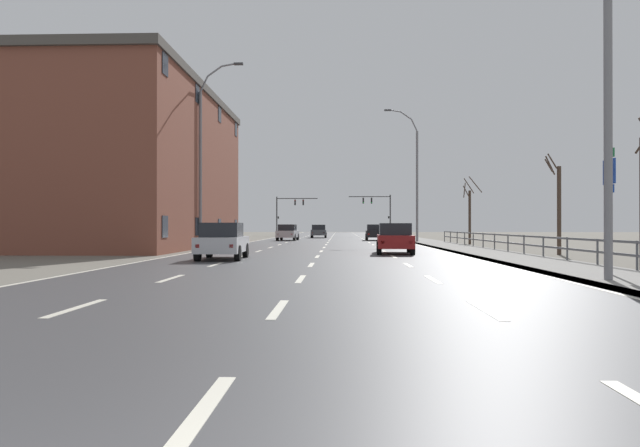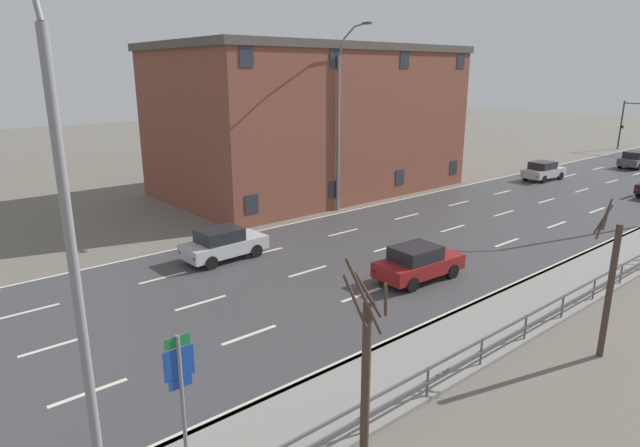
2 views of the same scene
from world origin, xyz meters
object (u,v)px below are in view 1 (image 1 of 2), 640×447
object	(u,v)px
traffic_signal_left	(288,208)
car_distant	(375,232)
street_lamp_foreground	(602,61)
car_near_right	(223,241)
highway_sign	(610,195)
street_lamp_midground	(415,178)
car_far_right	(395,238)
car_near_left	(288,232)
street_lamp_left_bank	(203,158)
traffic_signal_right	(379,207)
brick_building	(116,168)
car_mid_centre	(319,231)

from	to	relation	value
traffic_signal_left	car_distant	distance (m)	26.36
street_lamp_foreground	car_near_right	xyz separation A→B (m)	(-11.41, 9.72, -4.66)
highway_sign	street_lamp_midground	bearing A→B (deg)	91.73
street_lamp_foreground	car_far_right	size ratio (longest dim) A/B	2.66
car_near_left	car_far_right	distance (m)	26.68
street_lamp_left_bank	traffic_signal_right	xyz separation A→B (m)	(13.84, 42.58, -1.65)
street_lamp_foreground	brick_building	size ratio (longest dim) A/B	0.51
traffic_signal_right	car_near_right	world-z (taller)	traffic_signal_right
traffic_signal_right	car_near_left	distance (m)	25.15
car_near_left	brick_building	xyz separation A→B (m)	(-10.05, -16.95, 4.53)
car_near_right	car_far_right	size ratio (longest dim) A/B	1.00
car_mid_centre	car_far_right	bearing A→B (deg)	-82.65
highway_sign	traffic_signal_left	world-z (taller)	traffic_signal_left
street_lamp_midground	street_lamp_left_bank	world-z (taller)	street_lamp_left_bank
street_lamp_midground	highway_sign	distance (m)	32.59
highway_sign	car_mid_centre	xyz separation A→B (m)	(-9.89, 51.02, -1.48)
highway_sign	traffic_signal_left	xyz separation A→B (m)	(-14.76, 63.24, 1.60)
traffic_signal_left	car_far_right	world-z (taller)	traffic_signal_left
traffic_signal_left	street_lamp_midground	bearing A→B (deg)	-65.92
highway_sign	brick_building	size ratio (longest dim) A/B	0.16
highway_sign	car_near_right	world-z (taller)	highway_sign
car_near_right	car_near_left	size ratio (longest dim) A/B	1.00
car_near_left	car_distant	bearing A→B (deg)	7.25
street_lamp_foreground	street_lamp_midground	size ratio (longest dim) A/B	0.98
car_far_right	traffic_signal_left	bearing A→B (deg)	104.60
car_far_right	car_distant	distance (m)	26.16
car_far_right	street_lamp_left_bank	bearing A→B (deg)	156.82
car_near_left	street_lamp_left_bank	bearing A→B (deg)	-96.83
highway_sign	car_far_right	size ratio (longest dim) A/B	0.85
traffic_signal_right	car_near_right	size ratio (longest dim) A/B	1.38
street_lamp_foreground	car_far_right	distance (m)	15.99
car_far_right	car_distant	size ratio (longest dim) A/B	1.01
traffic_signal_right	traffic_signal_left	size ratio (longest dim) A/B	0.99
car_mid_centre	car_far_right	size ratio (longest dim) A/B	0.98
car_distant	traffic_signal_left	bearing A→B (deg)	115.92
car_near_right	car_far_right	distance (m)	9.33
street_lamp_left_bank	street_lamp_midground	bearing A→B (deg)	42.52
car_far_right	street_lamp_midground	bearing A→B (deg)	82.52
highway_sign	traffic_signal_left	bearing A→B (deg)	103.13
highway_sign	traffic_signal_left	distance (m)	64.96
traffic_signal_left	car_distant	bearing A→B (deg)	-65.60
street_lamp_left_bank	car_distant	bearing A→B (deg)	60.03
traffic_signal_left	car_mid_centre	world-z (taller)	traffic_signal_left
street_lamp_midground	highway_sign	size ratio (longest dim) A/B	3.20
street_lamp_midground	car_far_right	xyz separation A→B (m)	(-3.56, -19.16, -4.74)
traffic_signal_right	car_far_right	xyz separation A→B (m)	(-2.56, -48.14, -3.17)
traffic_signal_right	traffic_signal_left	distance (m)	12.91
street_lamp_foreground	street_lamp_midground	distance (m)	34.02
traffic_signal_left	traffic_signal_right	bearing A→B (deg)	-8.25
car_near_right	car_mid_centre	size ratio (longest dim) A/B	1.01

